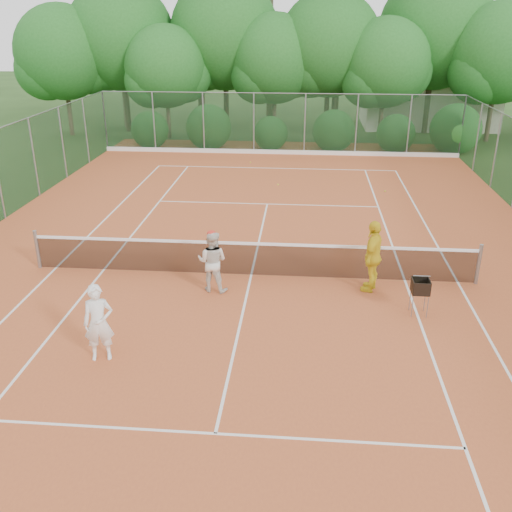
{
  "coord_description": "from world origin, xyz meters",
  "views": [
    {
      "loc": [
        1.35,
        -13.99,
        6.5
      ],
      "look_at": [
        0.24,
        -1.2,
        1.1
      ],
      "focal_mm": 40.0,
      "sensor_mm": 36.0,
      "label": 1
    }
  ],
  "objects_px": {
    "player_white": "(99,323)",
    "player_yellow": "(373,256)",
    "ball_hopper": "(421,287)",
    "player_center_grp": "(212,261)"
  },
  "relations": [
    {
      "from": "player_white",
      "to": "player_center_grp",
      "type": "xyz_separation_m",
      "value": [
        1.77,
        3.33,
        -0.02
      ]
    },
    {
      "from": "player_white",
      "to": "ball_hopper",
      "type": "bearing_deg",
      "value": 5.86
    },
    {
      "from": "player_white",
      "to": "player_center_grp",
      "type": "distance_m",
      "value": 3.78
    },
    {
      "from": "player_white",
      "to": "ball_hopper",
      "type": "height_order",
      "value": "player_white"
    },
    {
      "from": "player_yellow",
      "to": "ball_hopper",
      "type": "relative_size",
      "value": 2.11
    },
    {
      "from": "player_white",
      "to": "ball_hopper",
      "type": "distance_m",
      "value": 7.22
    },
    {
      "from": "ball_hopper",
      "to": "player_white",
      "type": "bearing_deg",
      "value": -159.68
    },
    {
      "from": "player_white",
      "to": "player_yellow",
      "type": "bearing_deg",
      "value": 18.37
    },
    {
      "from": "player_white",
      "to": "player_yellow",
      "type": "xyz_separation_m",
      "value": [
        5.8,
        3.7,
        0.11
      ]
    },
    {
      "from": "player_white",
      "to": "player_center_grp",
      "type": "bearing_deg",
      "value": 47.8
    }
  ]
}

